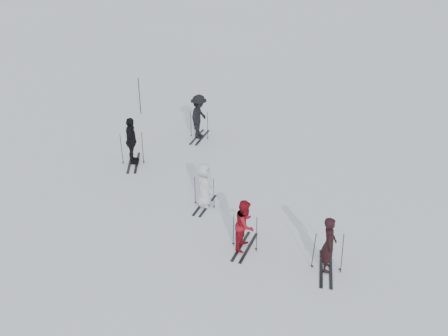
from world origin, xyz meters
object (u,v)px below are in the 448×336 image
skier_uphill_left (131,142)px  skier_uphill_far (199,117)px  skier_grey (204,186)px  skier_near_dark (329,245)px  piste_marker (140,96)px  skier_red (245,225)px

skier_uphill_left → skier_uphill_far: (2.76, 2.22, 0.02)m
skier_grey → skier_uphill_far: size_ratio=0.80×
skier_grey → skier_uphill_left: size_ratio=0.82×
skier_near_dark → skier_grey: (-3.22, 3.71, -0.06)m
skier_grey → skier_uphill_left: 4.34m
skier_uphill_left → piste_marker: bearing=1.7°
skier_red → skier_uphill_far: skier_uphill_far is taller
skier_red → piste_marker: piste_marker is taller
skier_near_dark → skier_uphill_far: size_ratio=0.87×
skier_uphill_left → skier_grey: bearing=-140.5°
skier_red → skier_grey: 2.69m
skier_near_dark → skier_red: 2.49m
skier_uphill_left → skier_red: bearing=-146.1°
skier_near_dark → skier_uphill_left: (-5.86, 7.14, 0.10)m
skier_grey → skier_uphill_far: (0.12, 5.66, 0.19)m
piste_marker → skier_uphill_far: bearing=-49.0°
skier_near_dark → skier_uphill_left: size_ratio=0.89×
skier_near_dark → skier_uphill_far: skier_uphill_far is taller
skier_uphill_far → skier_red: bearing=-150.2°
skier_red → skier_uphill_left: size_ratio=0.85×
piste_marker → skier_red: bearing=-71.9°
skier_near_dark → skier_grey: size_ratio=1.08×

